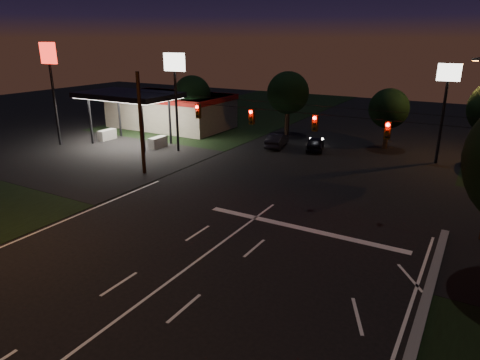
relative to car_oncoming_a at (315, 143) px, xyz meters
The scene contains 14 objects.
ground 29.08m from the car_oncoming_a, 84.58° to the right, with size 140.00×140.00×0.00m, color black.
cross_street_left 21.58m from the car_oncoming_a, 143.13° to the right, with size 20.00×16.00×0.02m, color black.
stop_bar 18.38m from the car_oncoming_a, 71.77° to the right, with size 12.00×0.50×0.01m, color silver.
utility_pole_left 16.75m from the car_oncoming_a, 123.58° to the right, with size 0.28×0.28×8.00m, color black.
signal_span 15.05m from the car_oncoming_a, 78.90° to the right, with size 24.00×0.40×1.56m.
gas_station 19.25m from the car_oncoming_a, behind, with size 14.20×16.10×5.25m.
pole_sign_left_near 14.66m from the car_oncoming_a, 148.33° to the right, with size 2.20×0.30×9.10m.
pole_sign_left_far 26.62m from the car_oncoming_a, 154.80° to the right, with size 2.00×0.30×10.00m.
pole_sign_right 12.15m from the car_oncoming_a, ahead, with size 1.80×0.30×8.40m.
tree_far_a 15.70m from the car_oncoming_a, behind, with size 4.20×4.20×6.42m.
tree_far_b 8.36m from the car_oncoming_a, 135.29° to the left, with size 4.60×4.60×6.98m.
tree_far_c 7.81m from the car_oncoming_a, 35.84° to the left, with size 3.80×3.80×5.86m.
car_oncoming_a is the anchor object (origin of this frame).
car_oncoming_b 3.81m from the car_oncoming_a, 169.27° to the right, with size 1.46×4.19×1.38m, color black.
Camera 1 is at (11.12, -9.64, 10.38)m, focal length 32.00 mm.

